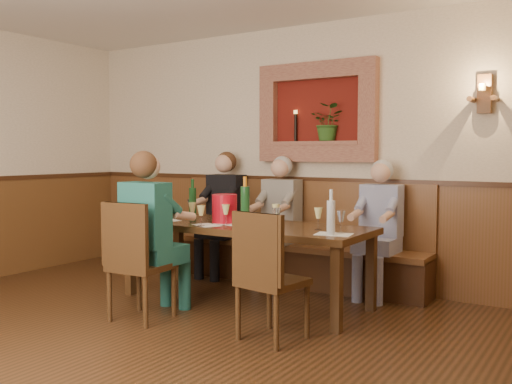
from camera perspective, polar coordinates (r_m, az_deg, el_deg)
ground_plane at (r=4.17m, az=-16.02°, el=-16.08°), size 6.00×6.00×0.00m
room_shell at (r=3.95m, az=-16.56°, el=10.63°), size 6.04×6.04×2.82m
wainscoting at (r=4.01m, az=-16.19°, el=-8.17°), size 6.02×6.02×1.15m
wall_niche at (r=6.17m, az=6.39°, el=7.55°), size 1.36×0.30×1.06m
wall_sconce at (r=5.63m, az=21.87°, el=9.02°), size 0.25×0.20×0.35m
dining_table at (r=5.38m, az=-1.19°, el=-3.98°), size 2.40×0.90×0.75m
bench at (r=6.23m, az=3.67°, el=-6.12°), size 3.00×0.45×1.11m
chair_near_left at (r=4.99m, az=-11.49°, el=-9.14°), size 0.48×0.48×1.01m
chair_near_right at (r=4.39m, az=1.51°, el=-11.00°), size 0.49×0.49×0.98m
person_bench_left at (r=6.56m, az=-3.46°, el=-3.28°), size 0.42×0.52×1.43m
person_bench_mid at (r=6.16m, az=2.16°, el=-3.96°), size 0.40×0.49×1.38m
person_bench_right at (r=5.68m, az=12.07°, el=-4.86°), size 0.39×0.48×1.35m
person_chair_front at (r=5.05m, az=-10.25°, el=-5.50°), size 0.42×0.52×1.43m
spittoon_bucket at (r=5.43m, az=-3.17°, el=-1.67°), size 0.30×0.30×0.27m
wine_bottle_green_a at (r=5.21m, az=-1.10°, el=-1.31°), size 0.09×0.09×0.45m
wine_bottle_green_b at (r=5.84m, az=-6.36°, el=-1.00°), size 0.08×0.08×0.40m
water_bottle at (r=4.65m, az=7.51°, el=-2.46°), size 0.08×0.08×0.37m
tasting_sheet_a at (r=5.70m, az=-8.78°, el=-2.80°), size 0.29×0.25×0.00m
tasting_sheet_b at (r=5.35m, az=-2.47°, el=-3.20°), size 0.30×0.23×0.00m
tasting_sheet_c at (r=4.72m, az=7.78°, el=-4.20°), size 0.32×0.26×0.00m
tasting_sheet_d at (r=5.27m, az=-4.93°, el=-3.32°), size 0.30×0.26×0.00m
wine_glass_0 at (r=5.83m, az=-10.28°, el=-1.73°), size 0.08×0.08×0.19m
wine_glass_1 at (r=5.89m, az=-6.54°, el=-1.64°), size 0.08×0.08×0.19m
wine_glass_2 at (r=5.50m, az=-6.37°, el=-2.04°), size 0.08×0.08×0.19m
wine_glass_3 at (r=5.57m, az=-3.64°, el=-1.94°), size 0.08×0.08×0.19m
wine_glass_4 at (r=5.28m, az=-3.03°, el=-2.27°), size 0.08×0.08×0.19m
wine_glass_5 at (r=5.31m, az=1.99°, el=-2.22°), size 0.08×0.08×0.19m
wine_glass_6 at (r=4.92m, az=2.07°, el=-2.73°), size 0.08×0.08×0.19m
wine_glass_7 at (r=4.99m, az=6.25°, el=-2.65°), size 0.08×0.08×0.19m
wine_glass_8 at (r=4.77m, az=8.49°, el=-2.97°), size 0.08×0.08×0.19m
wine_glass_9 at (r=5.20m, az=-5.51°, el=-2.38°), size 0.08×0.08×0.19m
wine_glass_10 at (r=5.48m, az=-9.03°, el=-2.08°), size 0.08×0.08×0.19m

